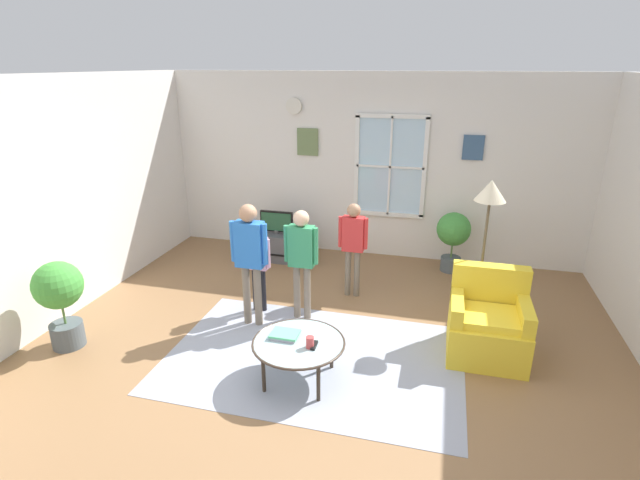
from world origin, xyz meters
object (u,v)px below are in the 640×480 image
at_px(person_green_shirt, 301,252).
at_px(person_red_shirt, 353,239).
at_px(tv_stand, 277,246).
at_px(coffee_table, 299,344).
at_px(potted_plant_corner, 60,295).
at_px(cup, 310,342).
at_px(book_stack, 285,335).
at_px(person_blue_shirt, 250,251).
at_px(floor_lamp, 489,206).
at_px(person_pink_shirt, 258,258).
at_px(potted_plant_by_window, 453,234).
at_px(television, 277,222).
at_px(remote_near_books, 314,345).
at_px(armchair, 488,325).

distance_m(person_green_shirt, person_red_shirt, 0.85).
xyz_separation_m(tv_stand, coffee_table, (1.18, -2.78, 0.18)).
bearing_deg(potted_plant_corner, cup, -0.26).
xyz_separation_m(coffee_table, book_stack, (-0.15, 0.05, 0.04)).
distance_m(person_blue_shirt, floor_lamp, 2.56).
xyz_separation_m(book_stack, floor_lamp, (1.79, 1.37, 0.99)).
bearing_deg(person_green_shirt, potted_plant_corner, -151.79).
relative_size(person_pink_shirt, potted_plant_by_window, 1.24).
height_order(television, remote_near_books, television).
distance_m(coffee_table, potted_plant_corner, 2.53).
height_order(television, person_green_shirt, person_green_shirt).
distance_m(person_blue_shirt, potted_plant_corner, 1.96).
xyz_separation_m(television, cup, (1.31, -2.84, -0.13)).
height_order(tv_stand, coffee_table, tv_stand).
bearing_deg(cup, coffee_table, 153.43).
relative_size(person_pink_shirt, floor_lamp, 0.63).
height_order(book_stack, person_blue_shirt, person_blue_shirt).
bearing_deg(potted_plant_corner, person_blue_shirt, 28.14).
height_order(coffee_table, potted_plant_by_window, potted_plant_by_window).
bearing_deg(floor_lamp, armchair, -81.22).
bearing_deg(person_pink_shirt, television, 101.72).
distance_m(tv_stand, person_red_shirt, 1.71).
height_order(cup, person_green_shirt, person_green_shirt).
xyz_separation_m(television, book_stack, (1.04, -2.73, -0.16)).
bearing_deg(potted_plant_by_window, armchair, -80.28).
relative_size(armchair, potted_plant_corner, 0.92).
relative_size(person_pink_shirt, potted_plant_corner, 1.14).
bearing_deg(remote_near_books, book_stack, 164.11).
bearing_deg(television, potted_plant_corner, -115.26).
distance_m(book_stack, remote_near_books, 0.32).
height_order(coffee_table, book_stack, book_stack).
bearing_deg(potted_plant_corner, remote_near_books, 0.29).
xyz_separation_m(person_blue_shirt, potted_plant_by_window, (2.17, 2.11, -0.33)).
relative_size(remote_near_books, floor_lamp, 0.08).
distance_m(armchair, coffee_table, 1.94).
relative_size(person_blue_shirt, potted_plant_by_window, 1.64).
bearing_deg(person_pink_shirt, coffee_table, -54.32).
distance_m(tv_stand, potted_plant_corner, 3.16).
bearing_deg(coffee_table, person_green_shirt, 104.99).
bearing_deg(person_blue_shirt, potted_plant_corner, -151.86).
bearing_deg(person_red_shirt, person_blue_shirt, -133.87).
bearing_deg(person_green_shirt, potted_plant_by_window, 47.85).
distance_m(television, person_green_shirt, 1.88).
relative_size(coffee_table, potted_plant_corner, 0.91).
relative_size(television, potted_plant_corner, 0.53).
distance_m(coffee_table, person_pink_shirt, 1.49).
height_order(cup, potted_plant_corner, potted_plant_corner).
relative_size(coffee_table, cup, 8.04).
relative_size(cup, potted_plant_corner, 0.11).
xyz_separation_m(tv_stand, person_green_shirt, (0.88, -1.65, 0.61)).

